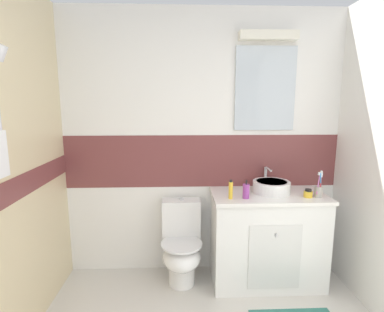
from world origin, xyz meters
name	(u,v)px	position (x,y,z in m)	size (l,w,h in m)	color
wall_back_tiled	(203,144)	(0.01, 2.45, 1.26)	(3.20, 0.20, 2.50)	white
vanity_cabinet	(266,238)	(0.58, 2.15, 0.43)	(1.01, 0.53, 0.85)	white
sink_basin	(271,186)	(0.61, 2.18, 0.91)	(0.33, 0.38, 0.20)	white
toilet	(182,246)	(-0.21, 2.16, 0.36)	(0.37, 0.50, 0.77)	white
toothbrush_cup	(319,190)	(0.98, 2.03, 0.91)	(0.07, 0.07, 0.23)	#B2ADA3
soap_dispenser	(246,191)	(0.34, 2.02, 0.91)	(0.06, 0.06, 0.16)	#993F99
toothpaste_tube_upright	(231,190)	(0.21, 2.01, 0.93)	(0.04, 0.04, 0.17)	yellow
hair_gel_jar	(308,194)	(0.89, 2.03, 0.88)	(0.07, 0.07, 0.07)	yellow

